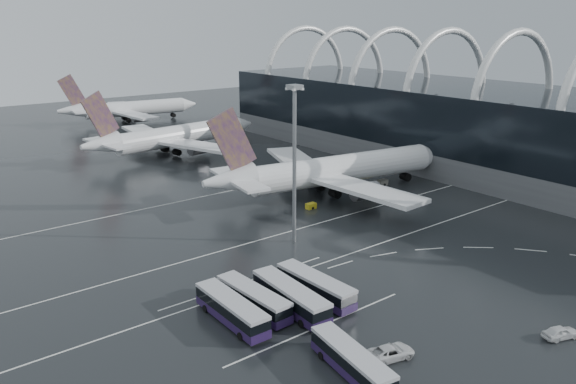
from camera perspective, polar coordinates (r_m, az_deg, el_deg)
ground at (r=97.01m, az=7.64°, el=-5.14°), size 420.00×420.00×0.00m
terminal at (r=152.96m, az=18.82°, el=6.54°), size 42.00×160.00×34.90m
lane_marking_near at (r=95.74m, az=8.50°, el=-5.49°), size 120.00×0.25×0.01m
lane_marking_mid at (r=105.10m, az=2.97°, el=-3.23°), size 120.00×0.25×0.01m
lane_marking_far at (r=126.40m, az=-5.38°, el=0.24°), size 120.00×0.25×0.01m
bus_bay_line_south at (r=71.65m, az=3.17°, el=-13.50°), size 28.00×0.25×0.01m
bus_bay_line_north at (r=82.85m, az=-4.23°, el=-9.05°), size 28.00×0.25×0.01m
airliner_main at (r=121.68m, az=4.44°, el=2.13°), size 61.06×52.97×20.70m
airliner_gate_b at (r=162.34m, az=-11.59°, el=5.52°), size 56.56×50.48×19.63m
airliner_gate_c at (r=219.74m, az=-15.93°, el=8.08°), size 51.81×47.41×18.45m
bus_row_near_a at (r=72.02m, az=-5.75°, el=-11.77°), size 3.30×13.19×3.24m
bus_row_near_b at (r=74.45m, az=-3.53°, el=-10.74°), size 3.48×12.82×3.13m
bus_row_near_c at (r=74.41m, az=0.27°, el=-10.59°), size 3.89×13.96×3.40m
bus_row_near_d at (r=77.48m, az=2.80°, el=-9.51°), size 3.42×13.20×3.23m
bus_row_far_a at (r=62.76m, az=6.50°, el=-16.68°), size 4.53×12.47×3.00m
van_curve_a at (r=66.38m, az=10.39°, el=-15.71°), size 6.08×3.91×1.56m
van_curve_b at (r=76.24m, az=25.95°, el=-12.69°), size 4.88×3.23×1.54m
floodlight_mast at (r=91.66m, az=0.66°, el=4.69°), size 2.04×2.04×26.67m
gse_cart_belly_a at (r=127.65m, az=8.13°, el=0.58°), size 2.12×1.25×1.16m
gse_cart_belly_b at (r=128.65m, az=6.14°, el=0.78°), size 2.09×1.24×1.14m
gse_cart_belly_c at (r=113.17m, az=2.35°, el=-1.42°), size 2.09×1.24×1.14m
gse_cart_belly_d at (r=130.79m, az=9.57°, el=0.95°), size 2.44×1.44×1.33m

